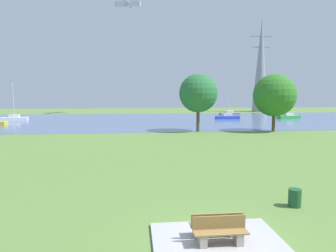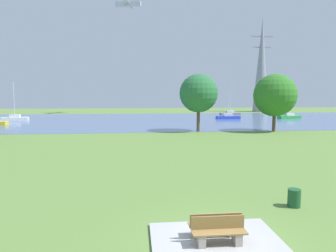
{
  "view_description": "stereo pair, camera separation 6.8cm",
  "coord_description": "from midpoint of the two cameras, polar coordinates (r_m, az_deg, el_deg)",
  "views": [
    {
      "loc": [
        -2.7,
        -9.58,
        5.0
      ],
      "look_at": [
        0.01,
        16.08,
        2.31
      ],
      "focal_mm": 32.54,
      "sensor_mm": 36.0,
      "label": 1
    },
    {
      "loc": [
        -2.64,
        -9.59,
        5.0
      ],
      "look_at": [
        0.01,
        16.08,
        2.31
      ],
      "focal_mm": 32.54,
      "sensor_mm": 36.0,
      "label": 2
    }
  ],
  "objects": [
    {
      "name": "sailboat_blue",
      "position": [
        63.17,
        11.06,
        1.7
      ],
      "size": [
        4.84,
        1.62,
        5.18
      ],
      "color": "blue",
      "rests_on": "water_surface"
    },
    {
      "name": "electricity_pylon",
      "position": [
        92.83,
        16.97,
        10.86
      ],
      "size": [
        6.4,
        4.4,
        26.71
      ],
      "color": "gray",
      "rests_on": "ground"
    },
    {
      "name": "sailboat_gray",
      "position": [
        75.14,
        11.41,
        2.37
      ],
      "size": [
        4.84,
        1.65,
        7.37
      ],
      "color": "gray",
      "rests_on": "water_surface"
    },
    {
      "name": "litter_bin",
      "position": [
        15.04,
        22.53,
        -12.32
      ],
      "size": [
        0.56,
        0.56,
        0.8
      ],
      "primitive_type": "cylinder",
      "color": "#1E512D",
      "rests_on": "ground"
    },
    {
      "name": "concrete_pad",
      "position": [
        11.11,
        9.11,
        -20.57
      ],
      "size": [
        4.4,
        3.2,
        0.1
      ],
      "primitive_type": "cube",
      "color": "#AAAAAA",
      "rests_on": "ground"
    },
    {
      "name": "bench_facing_inland",
      "position": [
        10.69,
        9.55,
        -19.19
      ],
      "size": [
        1.8,
        0.48,
        0.89
      ],
      "color": "#A49487",
      "rests_on": "concrete_pad"
    },
    {
      "name": "sailboat_green",
      "position": [
        67.75,
        21.62,
        1.68
      ],
      "size": [
        4.99,
        2.34,
        6.07
      ],
      "color": "green",
      "rests_on": "water_surface"
    },
    {
      "name": "water_surface",
      "position": [
        59.85,
        -3.46,
        1.15
      ],
      "size": [
        140.0,
        40.0,
        0.02
      ],
      "primitive_type": "cube",
      "color": "#536C9A",
      "rests_on": "ground"
    },
    {
      "name": "sailboat_white",
      "position": [
        65.48,
        -26.88,
        1.33
      ],
      "size": [
        4.95,
        2.09,
        7.34
      ],
      "color": "white",
      "rests_on": "water_surface"
    },
    {
      "name": "tree_west_near",
      "position": [
        41.23,
        5.64,
        6.11
      ],
      "size": [
        5.17,
        5.17,
        7.74
      ],
      "color": "brown",
      "rests_on": "ground"
    },
    {
      "name": "ground_plane",
      "position": [
        32.09,
        -1.19,
        -3.02
      ],
      "size": [
        160.0,
        160.0,
        0.0
      ],
      "primitive_type": "plane",
      "color": "olive"
    },
    {
      "name": "tree_east_far",
      "position": [
        43.27,
        19.28,
        5.44
      ],
      "size": [
        5.68,
        5.68,
        7.72
      ],
      "color": "brown",
      "rests_on": "ground"
    },
    {
      "name": "light_aircraft",
      "position": [
        82.17,
        -7.64,
        21.74
      ],
      "size": [
        6.48,
        8.42,
        2.1
      ],
      "color": "silver"
    },
    {
      "name": "bench_facing_water",
      "position": [
        11.17,
        8.77,
        -18.05
      ],
      "size": [
        1.8,
        0.48,
        0.89
      ],
      "color": "#A49487",
      "rests_on": "concrete_pad"
    }
  ]
}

